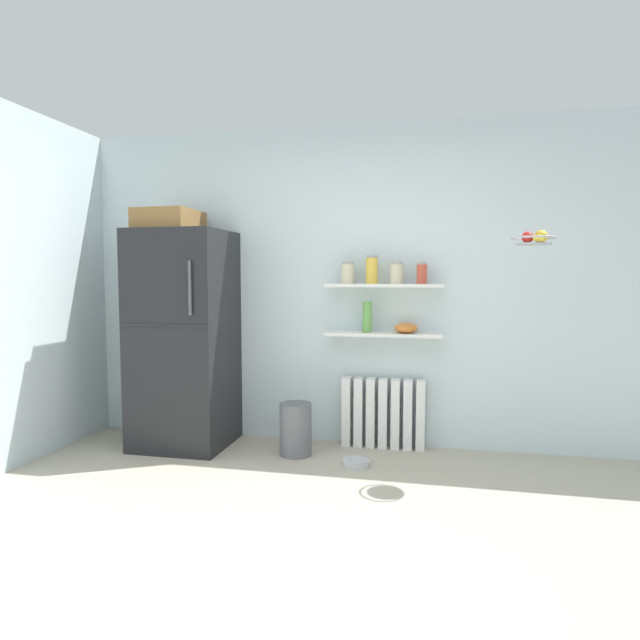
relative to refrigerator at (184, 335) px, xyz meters
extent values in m
plane|color=#B2A893|center=(1.26, -1.16, -0.91)|extent=(7.04, 7.04, 0.00)
cube|color=silver|center=(1.26, 0.39, 0.39)|extent=(7.04, 0.10, 2.60)
cube|color=black|center=(0.00, 0.00, -0.04)|extent=(0.73, 0.69, 1.74)
cube|color=#262628|center=(0.00, -0.35, 0.11)|extent=(0.71, 0.01, 0.01)
cylinder|color=#4C4C51|center=(0.24, -0.36, 0.39)|extent=(0.02, 0.02, 0.40)
cube|color=olive|center=(-0.10, 0.00, 0.92)|extent=(0.44, 0.48, 0.16)
cube|color=white|center=(1.30, 0.26, -0.63)|extent=(0.07, 0.12, 0.56)
cube|color=white|center=(1.40, 0.26, -0.63)|extent=(0.07, 0.12, 0.56)
cube|color=white|center=(1.50, 0.26, -0.63)|extent=(0.07, 0.12, 0.56)
cube|color=white|center=(1.60, 0.26, -0.63)|extent=(0.07, 0.12, 0.56)
cube|color=white|center=(1.70, 0.26, -0.63)|extent=(0.07, 0.12, 0.56)
cube|color=white|center=(1.80, 0.26, -0.63)|extent=(0.07, 0.12, 0.56)
cube|color=white|center=(1.89, 0.26, -0.63)|extent=(0.07, 0.12, 0.56)
cube|color=white|center=(1.60, 0.23, 0.01)|extent=(0.92, 0.22, 0.02)
cube|color=white|center=(1.60, 0.23, 0.40)|extent=(0.92, 0.22, 0.02)
cylinder|color=beige|center=(1.31, 0.23, 0.49)|extent=(0.10, 0.10, 0.16)
cylinder|color=gray|center=(1.31, 0.23, 0.58)|extent=(0.10, 0.10, 0.02)
cylinder|color=yellow|center=(1.50, 0.23, 0.51)|extent=(0.09, 0.09, 0.20)
cylinder|color=gray|center=(1.50, 0.23, 0.63)|extent=(0.09, 0.09, 0.02)
cylinder|color=beige|center=(1.69, 0.23, 0.49)|extent=(0.10, 0.10, 0.15)
cylinder|color=gray|center=(1.69, 0.23, 0.57)|extent=(0.09, 0.09, 0.02)
cylinder|color=#C64C38|center=(1.89, 0.23, 0.49)|extent=(0.08, 0.08, 0.15)
cylinder|color=gray|center=(1.89, 0.23, 0.57)|extent=(0.07, 0.07, 0.02)
cylinder|color=#66A84C|center=(1.47, 0.23, 0.15)|extent=(0.07, 0.07, 0.25)
ellipsoid|color=orange|center=(1.77, 0.23, 0.07)|extent=(0.18, 0.18, 0.08)
cylinder|color=slate|center=(0.96, -0.07, -0.71)|extent=(0.25, 0.25, 0.40)
cylinder|color=#B7B7BC|center=(1.45, -0.23, -0.88)|extent=(0.20, 0.20, 0.05)
torus|color=#B2B2B7|center=(2.63, -0.16, 0.73)|extent=(0.29, 0.29, 0.01)
cylinder|color=#A8A8AD|center=(2.63, -0.16, 0.69)|extent=(0.23, 0.23, 0.01)
sphere|color=gold|center=(2.68, -0.15, 0.74)|extent=(0.09, 0.09, 0.09)
sphere|color=red|center=(2.59, -0.16, 0.73)|extent=(0.08, 0.08, 0.08)
ellipsoid|color=yellow|center=(2.67, -0.19, 0.72)|extent=(0.14, 0.17, 0.06)
camera|label=1|loc=(2.01, -4.05, 0.46)|focal=30.53mm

